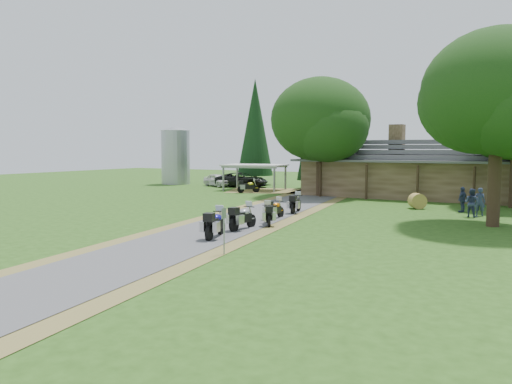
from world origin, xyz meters
The scene contains 22 objects.
ground centered at (0.00, 0.00, 0.00)m, with size 120.00×120.00×0.00m, color #274914.
driveway centered at (-0.50, 4.00, 0.00)m, with size 46.00×46.00×0.00m, color #4B4B4E.
lodge centered at (6.00, 24.00, 2.45)m, with size 21.40×9.40×4.90m, color brown, non-canonical shape.
silo centered at (-22.41, 25.75, 3.32)m, with size 3.27×3.27×6.64m, color gray.
carport centered at (-10.25, 22.83, 1.27)m, with size 5.84×3.89×2.53m, color silver, non-canonical shape.
car_white_sedan centered at (-16.03, 24.94, 0.87)m, with size 5.21×2.20×1.74m, color silver.
car_dark_suv centered at (-13.35, 25.50, 1.17)m, with size 6.09×2.59×2.33m, color black.
motorcycle_row_a centered at (1.23, -0.96, 0.71)m, with size 2.08×0.68×1.42m, color #181399, non-canonical shape.
motorcycle_row_b centered at (1.13, 1.64, 0.69)m, with size 2.01×0.66×1.38m, color #9EA0A5, non-canonical shape.
motorcycle_row_c centered at (1.51, 3.65, 0.63)m, with size 1.83×0.60×1.25m, color #C29D06, non-canonical shape.
motorcycle_row_d centered at (0.79, 5.82, 0.62)m, with size 1.82×0.59×1.24m, color #DB6B02, non-canonical shape.
motorcycle_row_e centered at (0.65, 9.00, 0.66)m, with size 1.92×0.63×1.32m, color black, non-canonical shape.
motorcycle_carport_a centered at (-9.29, 19.96, 0.64)m, with size 1.86×0.61×1.27m, color yellow, non-canonical shape.
person_a centered at (10.99, 13.18, 1.01)m, with size 0.58×0.41×2.03m, color navy.
person_b centered at (10.61, 12.36, 1.01)m, with size 0.57×0.41×2.02m, color navy.
person_c centered at (9.86, 14.52, 0.96)m, with size 0.55×0.39×1.93m, color navy.
hay_bale centered at (6.91, 15.12, 0.52)m, with size 1.04×1.04×0.96m, color #AA8B3E.
sign_post centered at (3.56, -3.81, 0.92)m, with size 0.33×0.06×1.84m, color gray, non-canonical shape.
oak_lodge_left centered at (-2.31, 20.17, 5.28)m, with size 8.44×8.44×10.56m, color #143610, non-canonical shape.
oak_driveway centered at (12.03, 9.06, 5.66)m, with size 7.71×7.71×11.32m, color #143610, non-canonical shape.
cedar_near centered at (-6.00, 27.47, 5.48)m, with size 3.36×3.36×10.97m, color black.
cedar_far centered at (-13.87, 29.27, 5.95)m, with size 4.04×4.04×11.90m, color black.
Camera 1 is at (14.00, -19.71, 4.09)m, focal length 35.00 mm.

